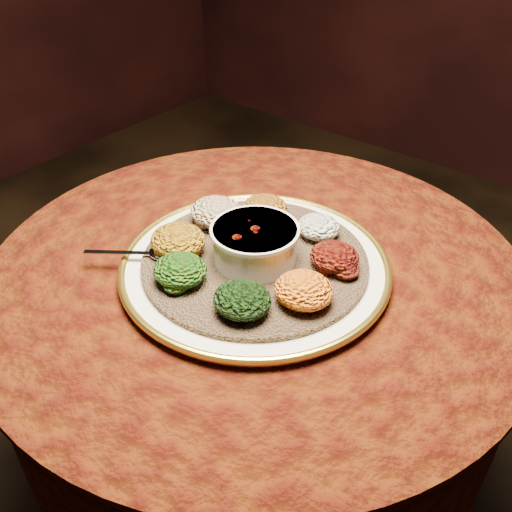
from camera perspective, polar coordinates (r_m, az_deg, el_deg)
The scene contains 13 objects.
table at distance 1.13m, azimuth -0.01°, elevation -8.10°, with size 0.96×0.96×0.73m.
platter at distance 0.99m, azimuth -0.11°, elevation -1.00°, with size 0.55×0.55×0.02m.
injera at distance 0.98m, azimuth -0.11°, elevation -0.50°, with size 0.39×0.39×0.01m, color brown.
stew_bowl at distance 0.96m, azimuth -0.12°, elevation 1.48°, with size 0.15×0.15×0.06m.
spoon at distance 1.00m, azimuth -10.25°, elevation 0.27°, with size 0.13×0.10×0.01m.
portion_ayib at distance 1.03m, azimuth 6.26°, elevation 2.92°, with size 0.08×0.07×0.04m, color white.
portion_kitfo at distance 0.96m, azimuth 7.86°, elevation -0.07°, with size 0.08×0.08×0.04m, color black.
portion_tikil at distance 0.88m, azimuth 4.80°, elevation -3.42°, with size 0.09×0.09×0.04m, color #AB690E.
portion_gomen at distance 0.86m, azimuth -1.39°, elevation -4.39°, with size 0.09×0.09×0.04m, color black.
portion_mixveg at distance 0.93m, azimuth -7.60°, elevation -1.41°, with size 0.09×0.09×0.04m, color #943009.
portion_kik at distance 0.99m, azimuth -7.82°, elevation 1.57°, with size 0.10×0.09×0.05m, color #9D720D.
portion_timatim at distance 1.06m, azimuth -4.01°, elevation 4.42°, with size 0.10×0.09×0.05m, color maroon.
portion_shiro at distance 1.08m, azimuth 0.91°, elevation 4.84°, with size 0.09×0.08×0.04m, color #944D11.
Camera 1 is at (0.50, -0.63, 1.35)m, focal length 40.00 mm.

